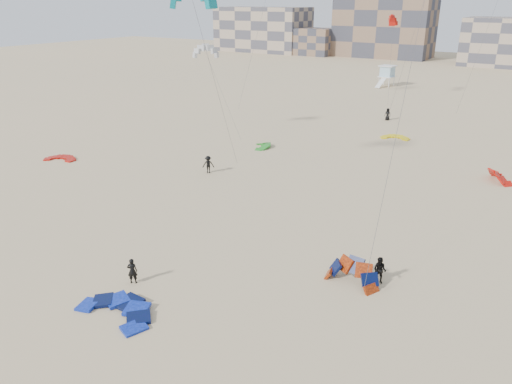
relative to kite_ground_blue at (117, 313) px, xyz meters
The scene contains 17 objects.
ground 3.54m from the kite_ground_blue, 114.42° to the left, with size 320.00×320.00×0.00m, color tan.
kite_ground_blue is the anchor object (origin of this frame).
kite_ground_orange 14.05m from the kite_ground_blue, 45.31° to the left, with size 3.51×2.47×2.47m, color #D1400D, non-canonical shape.
kite_ground_red 31.73m from the kite_ground_blue, 147.46° to the left, with size 3.18×3.37×0.42m, color red, non-canonical shape.
kite_ground_green 34.66m from the kite_ground_blue, 107.87° to the left, with size 2.92×3.02×0.86m, color green, non-canonical shape.
kite_ground_red_far 38.11m from the kite_ground_blue, 66.82° to the left, with size 3.18×2.82×1.80m, color red, non-canonical shape.
kite_ground_yellow 45.34m from the kite_ground_blue, 88.01° to the left, with size 3.18×3.33×0.46m, color yellow, non-canonical shape.
kitesurfer_main 3.31m from the kite_ground_blue, 118.79° to the left, with size 0.61×0.40×1.68m, color black.
kitesurfer_b 15.77m from the kite_ground_blue, 43.96° to the left, with size 0.83×0.65×1.71m, color black.
kitesurfer_c 24.34m from the kite_ground_blue, 115.00° to the left, with size 1.15×0.66×1.79m, color black.
kitesurfer_e 54.79m from the kite_ground_blue, 92.67° to the left, with size 0.85×0.55×1.74m, color black.
kite_fly_grey 40.85m from the kite_ground_blue, 119.67° to the left, with size 9.20×5.11×10.35m.
kite_fly_red 71.52m from the kite_ground_blue, 96.38° to the left, with size 5.32×11.38×13.23m.
lifeguard_tower_far 85.37m from the kite_ground_blue, 98.46° to the left, with size 3.24×5.75×4.06m.
condo_west_a 151.34m from the kite_ground_blue, 118.21° to the left, with size 30.00×15.00×14.00m, color tan.
condo_west_b 141.07m from the kite_ground_blue, 102.91° to the left, with size 28.00×14.00×18.00m, color #7D604B.
condo_fill_left 141.01m from the kite_ground_blue, 111.41° to the left, with size 12.00×10.00×8.00m, color #7D604B.
Camera 1 is at (20.57, -19.09, 16.42)m, focal length 35.00 mm.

